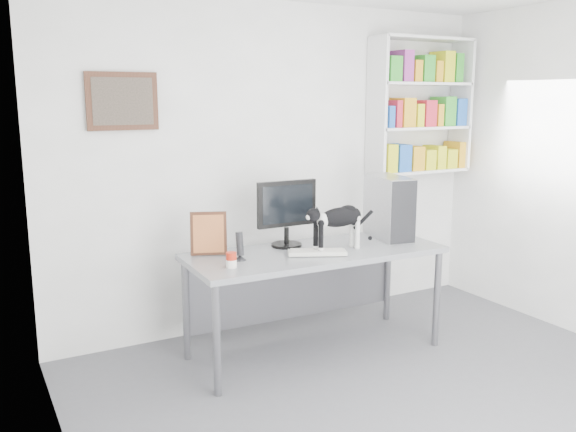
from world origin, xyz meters
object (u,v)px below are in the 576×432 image
(desk, at_px, (315,302))
(bookshelf, at_px, (421,106))
(pc_tower, at_px, (389,207))
(cat, at_px, (338,228))
(speaker, at_px, (240,246))
(monitor, at_px, (286,213))
(leaning_print, at_px, (209,233))
(keyboard, at_px, (317,252))
(soup_can, at_px, (231,260))

(desk, bearing_deg, bookshelf, 24.43)
(pc_tower, relative_size, cat, 0.91)
(speaker, bearing_deg, monitor, 23.06)
(monitor, relative_size, leaning_print, 1.59)
(cat, bearing_deg, leaning_print, 153.27)
(pc_tower, distance_m, speaker, 1.36)
(keyboard, relative_size, leaning_print, 1.29)
(speaker, height_order, soup_can, speaker)
(pc_tower, bearing_deg, leaning_print, -175.83)
(keyboard, bearing_deg, monitor, 129.11)
(speaker, relative_size, leaning_print, 0.64)
(keyboard, bearing_deg, speaker, -166.84)
(leaning_print, relative_size, cat, 0.59)
(desk, relative_size, speaker, 9.25)
(speaker, relative_size, soup_can, 1.99)
(keyboard, relative_size, cat, 0.76)
(keyboard, height_order, leaning_print, leaning_print)
(monitor, bearing_deg, pc_tower, -8.10)
(monitor, distance_m, pc_tower, 0.88)
(keyboard, xyz_separation_m, pc_tower, (0.79, 0.20, 0.23))
(monitor, distance_m, leaning_print, 0.62)
(desk, bearing_deg, keyboard, -113.75)
(pc_tower, bearing_deg, monitor, -177.45)
(pc_tower, bearing_deg, soup_can, -160.62)
(leaning_print, height_order, soup_can, leaning_print)
(keyboard, distance_m, cat, 0.25)
(keyboard, height_order, soup_can, soup_can)
(bookshelf, relative_size, desk, 0.64)
(soup_can, relative_size, cat, 0.19)
(keyboard, bearing_deg, soup_can, -152.51)
(leaning_print, bearing_deg, keyboard, -6.24)
(soup_can, bearing_deg, keyboard, 1.76)
(bookshelf, distance_m, leaning_print, 2.44)
(cat, bearing_deg, soup_can, 177.75)
(desk, distance_m, cat, 0.60)
(cat, bearing_deg, speaker, 167.20)
(leaning_print, xyz_separation_m, cat, (0.89, -0.35, 0.01))
(monitor, xyz_separation_m, soup_can, (-0.61, -0.35, -0.21))
(bookshelf, height_order, desk, bookshelf)
(desk, bearing_deg, speaker, -179.95)
(pc_tower, xyz_separation_m, speaker, (-1.35, -0.07, -0.15))
(leaning_print, relative_size, soup_can, 3.10)
(monitor, bearing_deg, desk, -58.79)
(pc_tower, height_order, speaker, pc_tower)
(bookshelf, bearing_deg, keyboard, -154.37)
(desk, bearing_deg, pc_tower, 8.08)
(monitor, relative_size, cat, 0.94)
(keyboard, bearing_deg, desk, 90.51)
(desk, relative_size, soup_can, 18.41)
(monitor, xyz_separation_m, pc_tower, (0.87, -0.13, -0.01))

